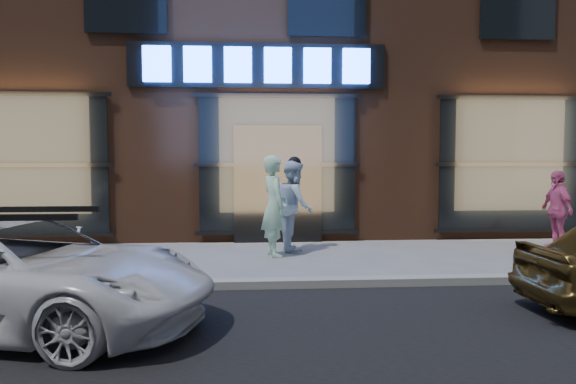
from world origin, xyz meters
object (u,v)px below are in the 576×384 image
(white_suv, at_px, (12,274))
(passerby, at_px, (557,210))
(man_cap, at_px, (294,205))
(man_bowtie, at_px, (274,206))

(white_suv, bearing_deg, passerby, -48.40)
(man_cap, bearing_deg, passerby, -96.33)
(passerby, relative_size, white_suv, 0.36)
(man_bowtie, relative_size, white_suv, 0.43)
(man_cap, height_order, passerby, man_cap)
(man_bowtie, xyz_separation_m, white_suv, (-2.94, -3.95, -0.31))
(man_cap, xyz_separation_m, passerby, (4.96, -0.34, -0.09))
(white_suv, bearing_deg, man_cap, -21.66)
(passerby, bearing_deg, man_cap, -96.36)
(man_bowtie, height_order, passerby, man_bowtie)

